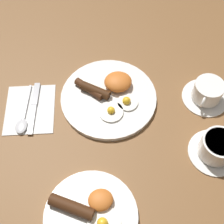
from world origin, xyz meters
The scene contains 8 objects.
ground_plane centered at (0.00, 0.00, 0.00)m, with size 3.00×3.00×0.00m, color brown.
breakfast_plate_near centered at (0.00, 0.00, 0.01)m, with size 0.29×0.29×0.05m.
breakfast_plate_far centered at (0.08, 0.34, 0.01)m, with size 0.23×0.23×0.04m.
teacup_near centered at (-0.29, 0.03, 0.03)m, with size 0.14×0.14×0.06m.
teacup_far centered at (-0.26, 0.21, 0.03)m, with size 0.14×0.14×0.07m.
napkin centered at (0.24, 0.01, 0.00)m, with size 0.14×0.17×0.01m, color white.
knife centered at (0.22, 0.00, 0.01)m, with size 0.04×0.18×0.01m.
spoon centered at (0.25, 0.05, 0.01)m, with size 0.05×0.17×0.01m.
Camera 1 is at (0.06, 0.53, 0.78)m, focal length 50.00 mm.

